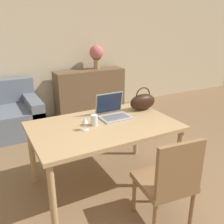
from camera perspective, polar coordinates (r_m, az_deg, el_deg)
wall_back at (r=4.81m, az=-15.41°, el=14.77°), size 10.00×0.06×2.70m
dining_table at (r=2.62m, az=-1.86°, el=-4.36°), size 1.49×0.94×0.73m
chair at (r=2.22m, az=12.90°, el=-14.81°), size 0.49×0.49×0.89m
sideboard at (r=4.90m, az=-5.06°, el=4.58°), size 1.34×0.40×0.87m
laptop at (r=2.78m, az=0.12°, el=0.35°), size 0.33×0.30×0.25m
drinking_glass at (r=2.55m, az=-4.08°, el=-1.85°), size 0.07×0.07×0.11m
wine_glass at (r=2.43m, az=-6.18°, el=-2.10°), size 0.07×0.07×0.13m
handbag at (r=3.00m, az=7.03°, el=2.37°), size 0.34×0.16×0.28m
flower_vase at (r=4.87m, az=-3.56°, el=13.06°), size 0.27×0.27×0.45m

